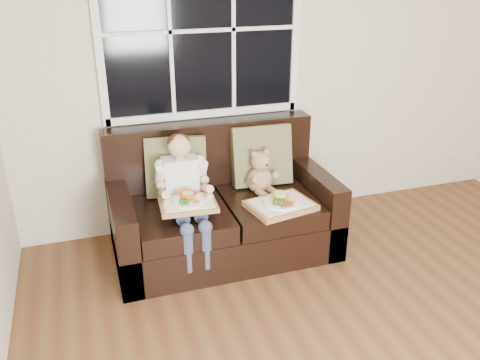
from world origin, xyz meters
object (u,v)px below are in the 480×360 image
object	(u,v)px
loveseat	(221,212)
tray_right	(281,204)
child	(184,185)
teddy_bear	(260,175)
tray_left	(188,203)

from	to	relation	value
loveseat	tray_right	distance (m)	0.52
child	teddy_bear	xyz separation A→B (m)	(0.64, 0.12, -0.05)
tray_left	child	bearing A→B (deg)	91.66
loveseat	tray_right	world-z (taller)	loveseat
child	loveseat	bearing A→B (deg)	20.58
loveseat	teddy_bear	xyz separation A→B (m)	(0.32, -0.00, 0.28)
tray_left	tray_right	xyz separation A→B (m)	(0.69, -0.05, -0.09)
teddy_bear	tray_right	distance (m)	0.35
loveseat	teddy_bear	world-z (taller)	loveseat
tray_left	tray_right	bearing A→B (deg)	-0.13
loveseat	tray_left	size ratio (longest dim) A/B	4.07
child	tray_right	xyz separation A→B (m)	(0.68, -0.21, -0.16)
child	teddy_bear	size ratio (longest dim) A/B	2.34
child	tray_left	bearing A→B (deg)	-92.47
tray_right	child	bearing A→B (deg)	151.68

